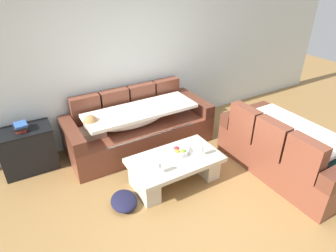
{
  "coord_description": "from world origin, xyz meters",
  "views": [
    {
      "loc": [
        -1.7,
        -2.01,
        2.58
      ],
      "look_at": [
        0.12,
        1.08,
        0.55
      ],
      "focal_mm": 30.62,
      "sensor_mm": 36.0,
      "label": 1
    }
  ],
  "objects_px": {
    "wine_glass_near_left": "(158,166)",
    "side_cabinet": "(28,150)",
    "couch_along_wall": "(137,127)",
    "open_magazine": "(195,149)",
    "book_stack_on_cabinet": "(21,127)",
    "fruit_bowl": "(178,151)",
    "crumpled_garment": "(124,201)",
    "couch_near_window": "(286,150)",
    "coffee_table": "(175,167)",
    "wine_glass_near_right": "(201,148)"
  },
  "relations": [
    {
      "from": "coffee_table",
      "to": "wine_glass_near_left",
      "type": "bearing_deg",
      "value": -154.31
    },
    {
      "from": "fruit_bowl",
      "to": "book_stack_on_cabinet",
      "type": "relative_size",
      "value": 1.26
    },
    {
      "from": "fruit_bowl",
      "to": "open_magazine",
      "type": "distance_m",
      "value": 0.26
    },
    {
      "from": "fruit_bowl",
      "to": "crumpled_garment",
      "type": "xyz_separation_m",
      "value": [
        -0.86,
        -0.13,
        -0.36
      ]
    },
    {
      "from": "coffee_table",
      "to": "fruit_bowl",
      "type": "height_order",
      "value": "fruit_bowl"
    },
    {
      "from": "wine_glass_near_left",
      "to": "book_stack_on_cabinet",
      "type": "distance_m",
      "value": 1.95
    },
    {
      "from": "coffee_table",
      "to": "book_stack_on_cabinet",
      "type": "relative_size",
      "value": 5.42
    },
    {
      "from": "couch_along_wall",
      "to": "book_stack_on_cabinet",
      "type": "bearing_deg",
      "value": 172.04
    },
    {
      "from": "couch_along_wall",
      "to": "crumpled_garment",
      "type": "bearing_deg",
      "value": -122.71
    },
    {
      "from": "wine_glass_near_right",
      "to": "open_magazine",
      "type": "xyz_separation_m",
      "value": [
        0.02,
        0.15,
        -0.11
      ]
    },
    {
      "from": "couch_near_window",
      "to": "side_cabinet",
      "type": "distance_m",
      "value": 3.6
    },
    {
      "from": "wine_glass_near_right",
      "to": "coffee_table",
      "type": "bearing_deg",
      "value": 159.72
    },
    {
      "from": "wine_glass_near_left",
      "to": "wine_glass_near_right",
      "type": "bearing_deg",
      "value": 3.7
    },
    {
      "from": "couch_along_wall",
      "to": "book_stack_on_cabinet",
      "type": "xyz_separation_m",
      "value": [
        -1.59,
        0.22,
        0.36
      ]
    },
    {
      "from": "side_cabinet",
      "to": "crumpled_garment",
      "type": "relative_size",
      "value": 1.8
    },
    {
      "from": "wine_glass_near_right",
      "to": "wine_glass_near_left",
      "type": "bearing_deg",
      "value": -176.3
    },
    {
      "from": "wine_glass_near_left",
      "to": "wine_glass_near_right",
      "type": "distance_m",
      "value": 0.66
    },
    {
      "from": "couch_along_wall",
      "to": "wine_glass_near_right",
      "type": "xyz_separation_m",
      "value": [
        0.37,
        -1.18,
        0.16
      ]
    },
    {
      "from": "wine_glass_near_right",
      "to": "open_magazine",
      "type": "distance_m",
      "value": 0.19
    },
    {
      "from": "couch_near_window",
      "to": "book_stack_on_cabinet",
      "type": "relative_size",
      "value": 8.25
    },
    {
      "from": "book_stack_on_cabinet",
      "to": "crumpled_garment",
      "type": "xyz_separation_m",
      "value": [
        0.86,
        -1.35,
        -0.63
      ]
    },
    {
      "from": "coffee_table",
      "to": "open_magazine",
      "type": "height_order",
      "value": "open_magazine"
    },
    {
      "from": "fruit_bowl",
      "to": "wine_glass_near_left",
      "type": "relative_size",
      "value": 1.69
    },
    {
      "from": "couch_along_wall",
      "to": "couch_near_window",
      "type": "relative_size",
      "value": 1.23
    },
    {
      "from": "wine_glass_near_right",
      "to": "book_stack_on_cabinet",
      "type": "relative_size",
      "value": 0.75
    },
    {
      "from": "couch_near_window",
      "to": "side_cabinet",
      "type": "height_order",
      "value": "couch_near_window"
    },
    {
      "from": "coffee_table",
      "to": "couch_near_window",
      "type": "bearing_deg",
      "value": -21.66
    },
    {
      "from": "couch_near_window",
      "to": "crumpled_garment",
      "type": "relative_size",
      "value": 4.56
    },
    {
      "from": "wine_glass_near_left",
      "to": "side_cabinet",
      "type": "relative_size",
      "value": 0.23
    },
    {
      "from": "fruit_bowl",
      "to": "wine_glass_near_left",
      "type": "xyz_separation_m",
      "value": [
        -0.43,
        -0.23,
        0.08
      ]
    },
    {
      "from": "side_cabinet",
      "to": "book_stack_on_cabinet",
      "type": "distance_m",
      "value": 0.37
    },
    {
      "from": "side_cabinet",
      "to": "book_stack_on_cabinet",
      "type": "xyz_separation_m",
      "value": [
        -0.01,
        -0.01,
        0.37
      ]
    },
    {
      "from": "couch_along_wall",
      "to": "open_magazine",
      "type": "relative_size",
      "value": 8.01
    },
    {
      "from": "side_cabinet",
      "to": "fruit_bowl",
      "type": "bearing_deg",
      "value": -35.4
    },
    {
      "from": "couch_along_wall",
      "to": "wine_glass_near_left",
      "type": "bearing_deg",
      "value": -103.46
    },
    {
      "from": "fruit_bowl",
      "to": "open_magazine",
      "type": "height_order",
      "value": "fruit_bowl"
    },
    {
      "from": "wine_glass_near_left",
      "to": "fruit_bowl",
      "type": "bearing_deg",
      "value": 28.13
    },
    {
      "from": "coffee_table",
      "to": "open_magazine",
      "type": "relative_size",
      "value": 4.29
    },
    {
      "from": "side_cabinet",
      "to": "crumpled_garment",
      "type": "height_order",
      "value": "side_cabinet"
    },
    {
      "from": "couch_near_window",
      "to": "coffee_table",
      "type": "xyz_separation_m",
      "value": [
        -1.45,
        0.58,
        -0.1
      ]
    },
    {
      "from": "open_magazine",
      "to": "side_cabinet",
      "type": "bearing_deg",
      "value": 139.21
    },
    {
      "from": "couch_near_window",
      "to": "fruit_bowl",
      "type": "relative_size",
      "value": 6.52
    },
    {
      "from": "couch_along_wall",
      "to": "wine_glass_near_left",
      "type": "distance_m",
      "value": 1.27
    },
    {
      "from": "couch_along_wall",
      "to": "coffee_table",
      "type": "bearing_deg",
      "value": -87.57
    },
    {
      "from": "book_stack_on_cabinet",
      "to": "wine_glass_near_left",
      "type": "bearing_deg",
      "value": -48.21
    },
    {
      "from": "wine_glass_near_right",
      "to": "couch_along_wall",
      "type": "bearing_deg",
      "value": 107.37
    },
    {
      "from": "fruit_bowl",
      "to": "wine_glass_near_left",
      "type": "distance_m",
      "value": 0.5
    },
    {
      "from": "couch_along_wall",
      "to": "couch_near_window",
      "type": "xyz_separation_m",
      "value": [
        1.5,
        -1.64,
        0.0
      ]
    },
    {
      "from": "couch_along_wall",
      "to": "fruit_bowl",
      "type": "bearing_deg",
      "value": -82.03
    },
    {
      "from": "wine_glass_near_left",
      "to": "side_cabinet",
      "type": "height_order",
      "value": "side_cabinet"
    }
  ]
}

